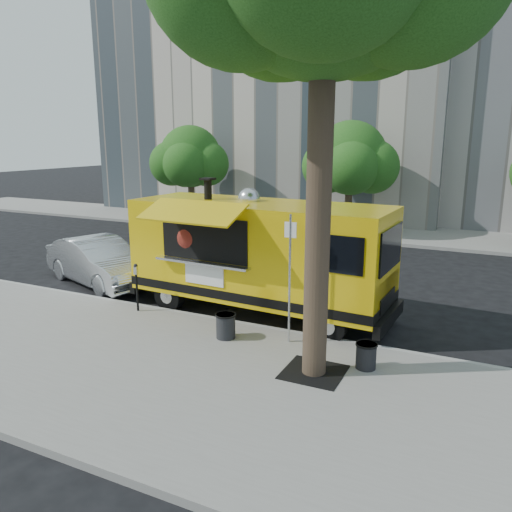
% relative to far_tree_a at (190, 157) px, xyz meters
% --- Properties ---
extents(ground, '(120.00, 120.00, 0.00)m').
position_rel_far_tree_a_xyz_m(ground, '(10.00, -12.30, -3.78)').
color(ground, black).
rests_on(ground, ground).
extents(sidewalk, '(60.00, 6.00, 0.15)m').
position_rel_far_tree_a_xyz_m(sidewalk, '(10.00, -16.30, -3.70)').
color(sidewalk, gray).
rests_on(sidewalk, ground).
extents(curb, '(60.00, 0.14, 0.16)m').
position_rel_far_tree_a_xyz_m(curb, '(10.00, -13.23, -3.70)').
color(curb, '#999993').
rests_on(curb, ground).
extents(far_sidewalk, '(60.00, 5.00, 0.15)m').
position_rel_far_tree_a_xyz_m(far_sidewalk, '(10.00, 1.20, -3.70)').
color(far_sidewalk, gray).
rests_on(far_sidewalk, ground).
extents(building_left, '(22.00, 14.00, 24.00)m').
position_rel_far_tree_a_xyz_m(building_left, '(2.00, 9.70, 8.22)').
color(building_left, beige).
rests_on(building_left, ground).
extents(tree_well, '(1.20, 1.20, 0.02)m').
position_rel_far_tree_a_xyz_m(tree_well, '(12.60, -15.10, -3.62)').
color(tree_well, black).
rests_on(tree_well, sidewalk).
extents(far_tree_a, '(3.42, 3.42, 5.36)m').
position_rel_far_tree_a_xyz_m(far_tree_a, '(0.00, 0.00, 0.00)').
color(far_tree_a, '#33261C').
rests_on(far_tree_a, far_sidewalk).
extents(far_tree_b, '(3.60, 3.60, 5.50)m').
position_rel_far_tree_a_xyz_m(far_tree_b, '(9.00, 0.40, 0.06)').
color(far_tree_b, '#33261C').
rests_on(far_tree_b, far_sidewalk).
extents(sign_post, '(0.28, 0.06, 3.00)m').
position_rel_far_tree_a_xyz_m(sign_post, '(11.55, -13.85, -1.93)').
color(sign_post, silver).
rests_on(sign_post, sidewalk).
extents(parking_meter, '(0.11, 0.11, 1.33)m').
position_rel_far_tree_a_xyz_m(parking_meter, '(7.00, -13.65, -2.79)').
color(parking_meter, black).
rests_on(parking_meter, sidewalk).
extents(food_truck, '(7.54, 3.64, 3.68)m').
position_rel_far_tree_a_xyz_m(food_truck, '(9.87, -12.04, -2.05)').
color(food_truck, '#E1B90B').
rests_on(food_truck, ground).
extents(sedan, '(4.98, 3.09, 1.55)m').
position_rel_far_tree_a_xyz_m(sedan, '(3.87, -11.69, -3.00)').
color(sedan, silver).
rests_on(sedan, ground).
extents(trash_bin_left, '(0.49, 0.49, 0.59)m').
position_rel_far_tree_a_xyz_m(trash_bin_left, '(10.11, -14.28, -3.31)').
color(trash_bin_left, black).
rests_on(trash_bin_left, sidewalk).
extents(trash_bin_right, '(0.45, 0.45, 0.54)m').
position_rel_far_tree_a_xyz_m(trash_bin_right, '(13.50, -14.45, -3.33)').
color(trash_bin_right, black).
rests_on(trash_bin_right, sidewalk).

